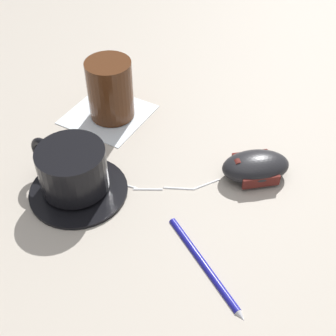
{
  "coord_description": "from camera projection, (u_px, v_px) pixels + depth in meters",
  "views": [
    {
      "loc": [
        0.37,
        0.28,
        0.47
      ],
      "look_at": [
        -0.02,
        0.05,
        0.03
      ],
      "focal_mm": 50.0,
      "sensor_mm": 36.0,
      "label": 1
    }
  ],
  "objects": [
    {
      "name": "drinking_glass",
      "position": [
        110.0,
        89.0,
        0.73
      ],
      "size": [
        0.07,
        0.07,
        0.1
      ],
      "primitive_type": "cylinder",
      "color": "#4C2814",
      "rests_on": "napkin_under_glass"
    },
    {
      "name": "computer_mouse",
      "position": [
        255.0,
        166.0,
        0.65
      ],
      "size": [
        0.11,
        0.11,
        0.04
      ],
      "color": "black",
      "rests_on": "ground"
    },
    {
      "name": "ground_plane",
      "position": [
        128.0,
        181.0,
        0.65
      ],
      "size": [
        3.0,
        3.0,
        0.0
      ],
      "primitive_type": "plane",
      "color": "#B2A899"
    },
    {
      "name": "coffee_cup",
      "position": [
        72.0,
        168.0,
        0.62
      ],
      "size": [
        0.09,
        0.12,
        0.06
      ],
      "color": "black",
      "rests_on": "saucer"
    },
    {
      "name": "mouse_cable",
      "position": [
        136.0,
        184.0,
        0.65
      ],
      "size": [
        0.13,
        0.2,
        0.0
      ],
      "color": "white",
      "rests_on": "ground"
    },
    {
      "name": "saucer",
      "position": [
        79.0,
        190.0,
        0.64
      ],
      "size": [
        0.13,
        0.13,
        0.01
      ],
      "primitive_type": "cylinder",
      "color": "black",
      "rests_on": "ground"
    },
    {
      "name": "napkin_under_glass",
      "position": [
        108.0,
        114.0,
        0.76
      ],
      "size": [
        0.12,
        0.12,
        0.0
      ],
      "primitive_type": "cube",
      "rotation": [
        0.0,
        0.0,
        0.02
      ],
      "color": "white",
      "rests_on": "ground"
    },
    {
      "name": "pen",
      "position": [
        205.0,
        264.0,
        0.55
      ],
      "size": [
        0.09,
        0.14,
        0.01
      ],
      "color": "navy",
      "rests_on": "ground"
    }
  ]
}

